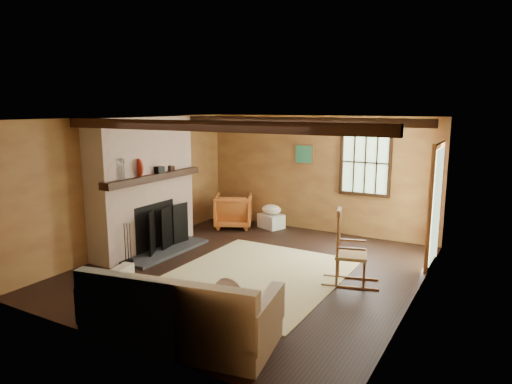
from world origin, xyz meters
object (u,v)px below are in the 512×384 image
Objects in this scene: fireplace at (144,190)px; rocking_chair at (348,252)px; laundry_basket at (271,221)px; armchair at (233,211)px; sofa at (180,317)px.

fireplace is 3.82m from rocking_chair.
laundry_basket is at bearing 31.73° from rocking_chair.
rocking_chair is 1.43× the size of armchair.
rocking_chair is 2.80m from sofa.
laundry_basket is (-2.44, 2.22, -0.33)m from rocking_chair.
laundry_basket is at bearing 95.68° from sofa.
sofa is 4.96m from armchair.
rocking_chair reaches higher than sofa.
fireplace is 4.80× the size of laundry_basket.
armchair is (-3.19, 1.88, -0.12)m from rocking_chair.
sofa is 2.84× the size of armchair.
fireplace is 3.69m from sofa.
armchair is at bearing 74.92° from fireplace.
fireplace is at bearing -118.40° from laundry_basket.
armchair is at bearing 105.14° from sofa.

